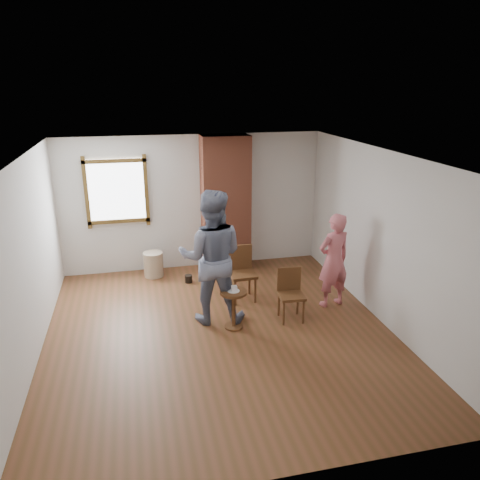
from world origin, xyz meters
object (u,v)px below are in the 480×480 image
dining_chair_left (241,270)px  man (212,257)px  side_table (234,303)px  person_pink (334,260)px  stoneware_crock (153,264)px  dining_chair_right (290,291)px

dining_chair_left → man: size_ratio=0.44×
man → side_table: bearing=141.2°
dining_chair_left → person_pink: 1.54m
stoneware_crock → dining_chair_right: (1.99, -2.15, 0.22)m
man → person_pink: bearing=-165.5°
stoneware_crock → man: size_ratio=0.23×
stoneware_crock → side_table: size_ratio=0.79×
dining_chair_right → person_pink: bearing=21.9°
person_pink → dining_chair_right: bearing=5.4°
dining_chair_left → side_table: size_ratio=1.52×
person_pink → man: bearing=-11.6°
dining_chair_right → man: bearing=172.7°
side_table → dining_chair_right: bearing=6.7°
stoneware_crock → side_table: 2.51m
dining_chair_left → dining_chair_right: size_ratio=1.13×
man → dining_chair_left: bearing=-120.4°
dining_chair_right → person_pink: (0.82, 0.27, 0.33)m
dining_chair_right → person_pink: person_pink is taller
man → person_pink: man is taller
dining_chair_left → stoneware_crock: bearing=135.3°
stoneware_crock → man: (0.80, -1.93, 0.80)m
dining_chair_left → person_pink: size_ratio=0.58×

